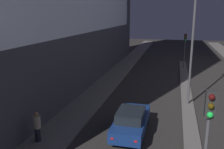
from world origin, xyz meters
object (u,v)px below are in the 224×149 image
at_px(traffic_light_mid, 185,43).
at_px(car_left_lane, 131,121).
at_px(traffic_light_near, 208,125).
at_px(pedestrian_on_left_sidewalk, 37,126).
at_px(street_lamp, 194,15).

relative_size(traffic_light_mid, car_left_lane, 0.96).
xyz_separation_m(traffic_light_near, pedestrian_on_left_sidewalk, (-8.08, 2.79, -2.29)).
distance_m(street_lamp, car_left_lane, 8.91).
relative_size(street_lamp, car_left_lane, 2.15).
xyz_separation_m(street_lamp, pedestrian_on_left_sidewalk, (-8.08, -8.07, -5.76)).
distance_m(traffic_light_near, street_lamp, 11.40).
bearing_deg(street_lamp, traffic_light_near, -90.00).
bearing_deg(traffic_light_near, traffic_light_mid, 90.00).
distance_m(traffic_light_near, car_left_lane, 6.79).
bearing_deg(pedestrian_on_left_sidewalk, traffic_light_mid, 69.15).
distance_m(traffic_light_mid, car_left_lane, 19.22).
relative_size(traffic_light_mid, street_lamp, 0.45).
bearing_deg(street_lamp, pedestrian_on_left_sidewalk, -135.04).
height_order(traffic_light_near, traffic_light_mid, same).
distance_m(traffic_light_mid, pedestrian_on_left_sidewalk, 22.82).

